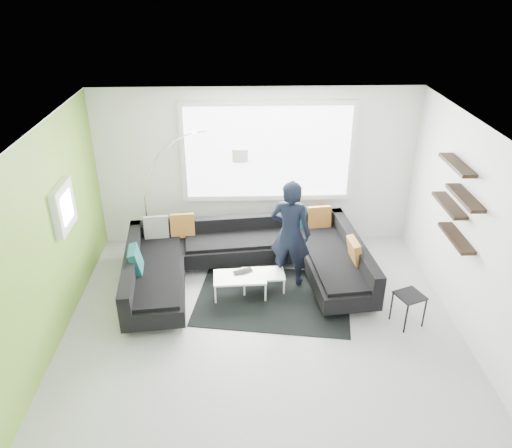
{
  "coord_description": "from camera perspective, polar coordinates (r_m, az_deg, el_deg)",
  "views": [
    {
      "loc": [
        -0.27,
        -5.6,
        4.55
      ],
      "look_at": [
        -0.05,
        0.9,
        1.14
      ],
      "focal_mm": 35.0,
      "sensor_mm": 36.0,
      "label": 1
    }
  ],
  "objects": [
    {
      "name": "laptop",
      "position": [
        7.67,
        -1.38,
        -5.59
      ],
      "size": [
        0.42,
        0.39,
        0.02
      ],
      "primitive_type": "imported",
      "rotation": [
        0.0,
        0.0,
        0.37
      ],
      "color": "black",
      "rests_on": "coffee_table"
    },
    {
      "name": "rug",
      "position": [
        7.72,
        1.96,
        -8.4
      ],
      "size": [
        2.52,
        2.01,
        0.01
      ],
      "primitive_type": "cube",
      "rotation": [
        0.0,
        0.0,
        -0.16
      ],
      "color": "black",
      "rests_on": "ground"
    },
    {
      "name": "person",
      "position": [
        7.67,
        3.94,
        -1.08
      ],
      "size": [
        0.9,
        0.81,
        1.74
      ],
      "primitive_type": "imported",
      "rotation": [
        0.0,
        0.0,
        2.81
      ],
      "color": "black",
      "rests_on": "ground"
    },
    {
      "name": "ground",
      "position": [
        7.22,
        0.67,
        -11.41
      ],
      "size": [
        5.5,
        5.5,
        0.0
      ],
      "primitive_type": "plane",
      "color": "gray",
      "rests_on": "ground"
    },
    {
      "name": "arc_lamp",
      "position": [
        8.64,
        -12.62,
        3.03
      ],
      "size": [
        2.13,
        1.34,
        2.1
      ],
      "primitive_type": null,
      "rotation": [
        0.0,
        0.0,
        0.25
      ],
      "color": "silver",
      "rests_on": "ground"
    },
    {
      "name": "sectional_sofa",
      "position": [
        7.86,
        -1.15,
        -4.65
      ],
      "size": [
        3.89,
        2.64,
        0.79
      ],
      "rotation": [
        0.0,
        0.0,
        0.1
      ],
      "color": "black",
      "rests_on": "ground"
    },
    {
      "name": "room_shell",
      "position": [
        6.43,
        1.01,
        2.41
      ],
      "size": [
        5.54,
        5.04,
        2.82
      ],
      "color": "silver",
      "rests_on": "ground"
    },
    {
      "name": "side_table",
      "position": [
        7.41,
        16.95,
        -9.28
      ],
      "size": [
        0.46,
        0.46,
        0.49
      ],
      "primitive_type": "cube",
      "rotation": [
        0.0,
        0.0,
        0.38
      ],
      "color": "black",
      "rests_on": "ground"
    },
    {
      "name": "coffee_table",
      "position": [
        7.76,
        -0.5,
        -6.7
      ],
      "size": [
        1.05,
        0.64,
        0.34
      ],
      "primitive_type": "cube",
      "rotation": [
        0.0,
        0.0,
        0.04
      ],
      "color": "white",
      "rests_on": "ground"
    }
  ]
}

